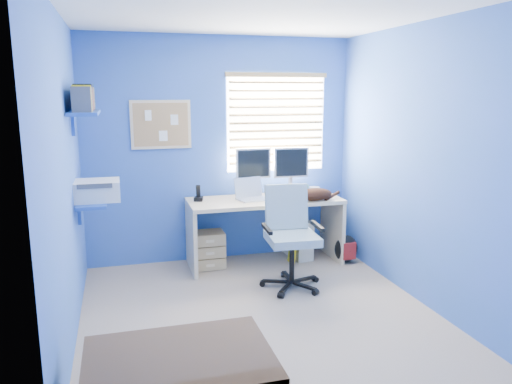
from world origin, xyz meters
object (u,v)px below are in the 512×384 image
object	(u,v)px
laptop	(253,190)
cat	(315,194)
desk	(265,231)
tower_pc	(298,238)
office_chair	(291,250)

from	to	relation	value
laptop	cat	size ratio (longest dim) A/B	0.86
desk	cat	distance (m)	0.70
laptop	tower_pc	distance (m)	0.86
laptop	desk	bearing A→B (deg)	-9.27
desk	office_chair	world-z (taller)	office_chair
tower_pc	laptop	bearing A→B (deg)	-173.75
desk	tower_pc	distance (m)	0.48
tower_pc	desk	bearing A→B (deg)	-171.56
tower_pc	office_chair	bearing A→B (deg)	-121.55
laptop	tower_pc	world-z (taller)	laptop
tower_pc	office_chair	size ratio (longest dim) A/B	0.45
desk	office_chair	size ratio (longest dim) A/B	1.69
tower_pc	office_chair	world-z (taller)	office_chair
cat	tower_pc	world-z (taller)	cat
cat	tower_pc	distance (m)	0.68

